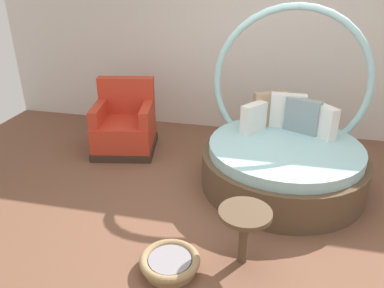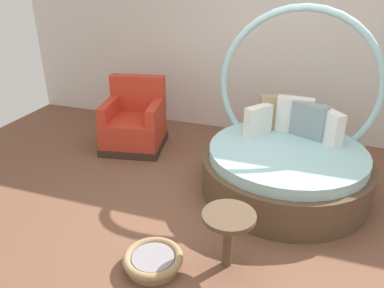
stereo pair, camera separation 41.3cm
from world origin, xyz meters
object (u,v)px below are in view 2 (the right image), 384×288
pet_basket (153,260)px  side_table (229,224)px  round_daybed (287,158)px  red_armchair (135,124)px

pet_basket → side_table: side_table is taller
pet_basket → side_table: size_ratio=0.98×
round_daybed → side_table: round_daybed is taller
round_daybed → red_armchair: (-2.12, 0.45, -0.05)m
red_armchair → pet_basket: 2.45m
round_daybed → pet_basket: size_ratio=3.85×
round_daybed → side_table: bearing=-102.2°
round_daybed → pet_basket: 1.91m
pet_basket → side_table: 0.72m
round_daybed → red_armchair: round_daybed is taller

